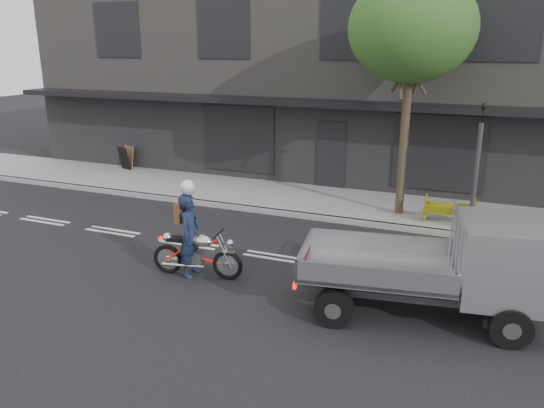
{
  "coord_description": "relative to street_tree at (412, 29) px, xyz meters",
  "views": [
    {
      "loc": [
        4.39,
        -10.91,
        4.89
      ],
      "look_at": [
        -0.3,
        0.5,
        1.16
      ],
      "focal_mm": 35.0,
      "sensor_mm": 36.0,
      "label": 1
    }
  ],
  "objects": [
    {
      "name": "rider",
      "position": [
        -3.55,
        -5.83,
        -4.35
      ],
      "size": [
        0.53,
        0.73,
        1.85
      ],
      "primitive_type": "imported",
      "rotation": [
        0.0,
        0.0,
        1.71
      ],
      "color": "#15203A",
      "rests_on": "ground"
    },
    {
      "name": "motorcycle",
      "position": [
        -3.4,
        -5.83,
        -4.73
      ],
      "size": [
        2.07,
        0.6,
        1.07
      ],
      "rotation": [
        0.0,
        0.0,
        0.14
      ],
      "color": "black",
      "rests_on": "ground"
    },
    {
      "name": "street_tree",
      "position": [
        0.0,
        0.0,
        0.0
      ],
      "size": [
        3.4,
        3.4,
        6.74
      ],
      "color": "#382B21",
      "rests_on": "ground"
    },
    {
      "name": "construction_barrier",
      "position": [
        1.43,
        -0.63,
        -4.75
      ],
      "size": [
        1.41,
        0.69,
        0.76
      ],
      "primitive_type": null,
      "rotation": [
        0.0,
        0.0,
        0.11
      ],
      "color": "yellow",
      "rests_on": "sidewalk"
    },
    {
      "name": "flatbed_ute",
      "position": [
        2.31,
        -5.61,
        -4.11
      ],
      "size": [
        4.62,
        2.43,
        2.04
      ],
      "rotation": [
        0.0,
        0.0,
        0.16
      ],
      "color": "black",
      "rests_on": "ground"
    },
    {
      "name": "sidewalk",
      "position": [
        -2.2,
        0.5,
        -5.2
      ],
      "size": [
        32.0,
        3.2,
        0.15
      ],
      "primitive_type": "cube",
      "color": "gray",
      "rests_on": "ground"
    },
    {
      "name": "ground",
      "position": [
        -2.2,
        -4.2,
        -5.28
      ],
      "size": [
        80.0,
        80.0,
        0.0
      ],
      "primitive_type": "plane",
      "color": "black",
      "rests_on": "ground"
    },
    {
      "name": "sandwich_board",
      "position": [
        -10.95,
        1.54,
        -4.68
      ],
      "size": [
        0.66,
        0.54,
        0.9
      ],
      "primitive_type": null,
      "rotation": [
        0.0,
        0.0,
        -0.32
      ],
      "color": "black",
      "rests_on": "sidewalk"
    },
    {
      "name": "kerb",
      "position": [
        -2.2,
        -1.1,
        -5.2
      ],
      "size": [
        32.0,
        0.2,
        0.15
      ],
      "primitive_type": "cube",
      "color": "gray",
      "rests_on": "ground"
    },
    {
      "name": "building_main",
      "position": [
        -2.2,
        7.1,
        -1.28
      ],
      "size": [
        26.0,
        10.0,
        8.0
      ],
      "primitive_type": "cube",
      "color": "slate",
      "rests_on": "ground"
    },
    {
      "name": "traffic_light_pole",
      "position": [
        2.0,
        -0.85,
        -3.63
      ],
      "size": [
        0.12,
        0.12,
        3.5
      ],
      "color": "#2D2D30",
      "rests_on": "ground"
    }
  ]
}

